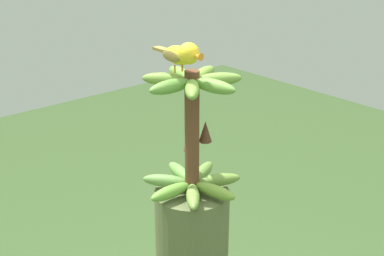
{
  "coord_description": "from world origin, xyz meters",
  "views": [
    {
      "loc": [
        -1.01,
        0.87,
        1.88
      ],
      "look_at": [
        0.0,
        0.0,
        1.34
      ],
      "focal_mm": 50.06,
      "sensor_mm": 36.0,
      "label": 1
    }
  ],
  "objects": [
    {
      "name": "perched_bird",
      "position": [
        -0.01,
        0.04,
        1.55
      ],
      "size": [
        0.18,
        0.05,
        0.08
      ],
      "color": "#C68933",
      "rests_on": "banana_bunch"
    },
    {
      "name": "banana_bunch",
      "position": [
        0.0,
        -0.0,
        1.32
      ],
      "size": [
        0.29,
        0.28,
        0.35
      ],
      "color": "brown",
      "rests_on": "banana_tree"
    }
  ]
}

